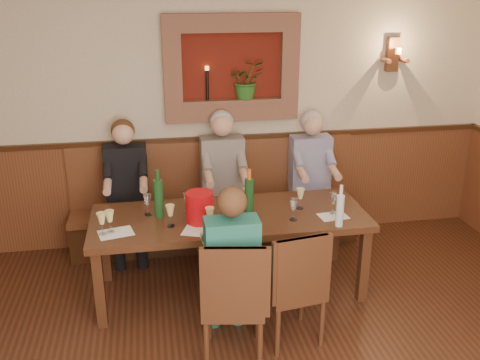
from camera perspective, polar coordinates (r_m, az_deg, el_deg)
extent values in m
cube|color=#C2AF93|center=(5.56, -3.00, 7.23)|extent=(6.00, 0.04, 2.80)
cube|color=brown|center=(5.79, -2.82, -1.03)|extent=(6.00, 0.04, 1.10)
cube|color=#381E0F|center=(5.61, -2.92, 4.45)|extent=(6.02, 0.06, 0.05)
cube|color=#5D170D|center=(5.48, -0.95, 11.87)|extent=(1.00, 0.02, 0.70)
cube|color=brown|center=(5.39, -0.90, 16.43)|extent=(1.36, 0.12, 0.18)
cube|color=brown|center=(5.52, -0.85, 7.29)|extent=(1.36, 0.12, 0.18)
cube|color=brown|center=(5.38, -7.22, 11.55)|extent=(0.18, 0.12, 0.70)
cube|color=brown|center=(5.56, 5.27, 11.92)|extent=(0.18, 0.12, 0.70)
cube|color=brown|center=(5.50, -0.85, 8.40)|extent=(1.00, 0.14, 0.04)
imported|color=#286121|center=(5.48, 0.71, 10.66)|extent=(0.35, 0.30, 0.39)
cylinder|color=black|center=(5.43, -3.51, 10.05)|extent=(0.03, 0.03, 0.30)
cylinder|color=#FFBF59|center=(5.40, -3.55, 11.82)|extent=(0.04, 0.04, 0.04)
cube|color=brown|center=(5.94, 15.94, 12.76)|extent=(0.12, 0.08, 0.35)
cylinder|color=brown|center=(5.84, 15.28, 12.20)|extent=(0.05, 0.18, 0.05)
cylinder|color=brown|center=(5.93, 17.07, 12.14)|extent=(0.05, 0.18, 0.05)
cylinder|color=#FFBF59|center=(5.82, 16.54, 13.05)|extent=(0.06, 0.06, 0.06)
cube|color=#3C2312|center=(4.69, -1.10, -4.06)|extent=(2.40, 0.90, 0.06)
cube|color=#3C2312|center=(4.52, -14.76, -11.21)|extent=(0.08, 0.08, 0.69)
cube|color=#3C2312|center=(4.83, 13.04, -8.86)|extent=(0.08, 0.08, 0.69)
cube|color=#3C2312|center=(5.16, -14.19, -6.94)|extent=(0.08, 0.08, 0.69)
cube|color=#3C2312|center=(5.44, 10.10, -5.16)|extent=(0.08, 0.08, 0.69)
cube|color=#381E0F|center=(5.73, -2.48, -5.08)|extent=(3.00, 0.40, 0.40)
cube|color=brown|center=(5.64, -2.52, -3.06)|extent=(3.00, 0.45, 0.06)
cube|color=brown|center=(5.68, -2.82, 1.02)|extent=(3.00, 0.06, 0.66)
cube|color=#3C2312|center=(4.15, -0.72, -15.75)|extent=(0.49, 0.49, 0.43)
cube|color=#3C2312|center=(4.02, -0.73, -13.00)|extent=(0.51, 0.51, 0.05)
cube|color=#3C2312|center=(3.69, -0.77, -10.93)|extent=(0.45, 0.12, 0.53)
cube|color=#3C2312|center=(4.35, 5.39, -14.10)|extent=(0.47, 0.47, 0.41)
cube|color=#3C2312|center=(4.23, 5.49, -11.54)|extent=(0.49, 0.49, 0.05)
cube|color=#3C2312|center=(3.93, 6.79, -9.46)|extent=(0.43, 0.11, 0.51)
cube|color=black|center=(5.55, -11.60, -6.09)|extent=(0.42, 0.44, 0.45)
cube|color=black|center=(5.46, -12.05, 0.87)|extent=(0.42, 0.22, 0.54)
sphere|color=#D8A384|center=(5.30, -12.38, 4.82)|extent=(0.21, 0.21, 0.21)
sphere|color=#4C2D19|center=(5.34, -12.38, 5.17)|extent=(0.23, 0.23, 0.23)
cube|color=#5A5553|center=(5.59, -1.58, -5.48)|extent=(0.44, 0.46, 0.45)
cube|color=#5A5553|center=(5.49, -1.92, 1.70)|extent=(0.44, 0.23, 0.57)
sphere|color=#D8A384|center=(5.33, -1.91, 5.86)|extent=(0.22, 0.22, 0.22)
sphere|color=#B2B2B2|center=(5.38, -1.99, 6.22)|extent=(0.24, 0.24, 0.24)
cube|color=navy|center=(5.79, 7.66, -4.71)|extent=(0.42, 0.44, 0.45)
cube|color=navy|center=(5.69, 7.47, 2.02)|extent=(0.42, 0.22, 0.55)
sphere|color=#D8A384|center=(5.55, 7.78, 5.85)|extent=(0.21, 0.21, 0.21)
sphere|color=#B2B2B2|center=(5.59, 7.63, 6.17)|extent=(0.23, 0.23, 0.23)
cube|color=#1A5C5B|center=(4.31, -1.16, -14.09)|extent=(0.39, 0.41, 0.45)
cube|color=#1A5C5B|center=(3.85, -0.86, -7.68)|extent=(0.39, 0.20, 0.51)
sphere|color=#D8A384|center=(3.72, -0.98, -2.33)|extent=(0.19, 0.19, 0.19)
sphere|color=#4C2D19|center=(3.67, -0.87, -2.33)|extent=(0.21, 0.21, 0.21)
cylinder|color=red|center=(4.50, -4.31, -2.93)|extent=(0.30, 0.30, 0.27)
cylinder|color=#19471E|center=(4.60, 0.97, -1.88)|extent=(0.10, 0.10, 0.34)
cylinder|color=#F2591A|center=(4.52, 0.99, 0.62)|extent=(0.04, 0.04, 0.09)
cylinder|color=#19471E|center=(4.63, -8.68, -1.97)|extent=(0.09, 0.09, 0.34)
cylinder|color=#19471E|center=(4.55, -8.82, 0.52)|extent=(0.04, 0.04, 0.09)
cylinder|color=silver|center=(4.50, 10.60, -3.24)|extent=(0.09, 0.09, 0.27)
cylinder|color=silver|center=(4.43, 10.75, -1.09)|extent=(0.04, 0.04, 0.09)
cube|color=white|center=(4.47, -13.11, -5.51)|extent=(0.31, 0.25, 0.00)
cube|color=white|center=(4.49, -1.75, -4.83)|extent=(0.33, 0.26, 0.00)
cube|color=white|center=(4.72, 9.90, -3.82)|extent=(0.26, 0.20, 0.00)
cube|color=white|center=(4.40, -4.01, -5.42)|extent=(0.37, 0.32, 0.00)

